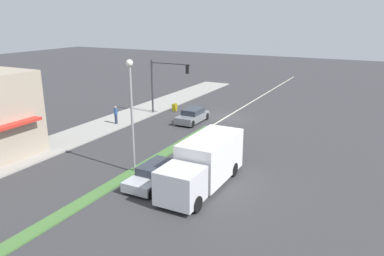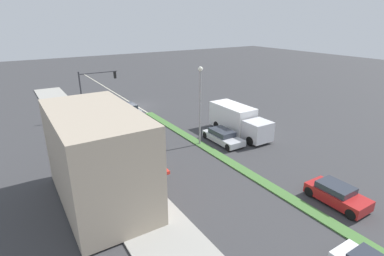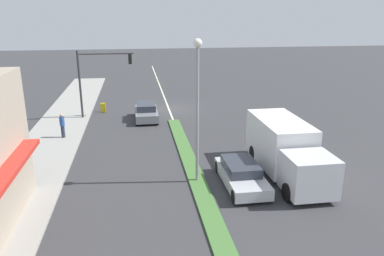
# 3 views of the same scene
# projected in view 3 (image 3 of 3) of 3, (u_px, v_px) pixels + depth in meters

# --- Properties ---
(ground_plane) EXTENTS (160.00, 160.00, 0.00)m
(ground_plane) POSITION_uv_depth(u_px,v_px,m) (204.00, 200.00, 17.99)
(ground_plane) COLOR #38383A
(sidewalk_right) EXTENTS (4.00, 73.00, 0.12)m
(sidewalk_right) POSITION_uv_depth(u_px,v_px,m) (2.00, 220.00, 16.18)
(sidewalk_right) COLOR #9E9B93
(sidewalk_right) RESTS_ON ground
(lane_marking_center) EXTENTS (0.16, 60.00, 0.01)m
(lane_marking_center) POSITION_uv_depth(u_px,v_px,m) (169.00, 109.00, 34.98)
(lane_marking_center) COLOR beige
(lane_marking_center) RESTS_ON ground
(traffic_signal_main) EXTENTS (4.59, 0.34, 5.60)m
(traffic_signal_main) POSITION_uv_depth(u_px,v_px,m) (97.00, 73.00, 30.91)
(traffic_signal_main) COLOR #333338
(traffic_signal_main) RESTS_ON sidewalk_right
(street_lamp) EXTENTS (0.44, 0.44, 7.37)m
(street_lamp) POSITION_uv_depth(u_px,v_px,m) (197.00, 94.00, 18.59)
(street_lamp) COLOR gray
(street_lamp) RESTS_ON median_strip
(pedestrian) EXTENTS (0.34, 0.34, 1.73)m
(pedestrian) POSITION_uv_depth(u_px,v_px,m) (62.00, 125.00, 26.44)
(pedestrian) COLOR #282D42
(pedestrian) RESTS_ON sidewalk_right
(warning_aframe_sign) EXTENTS (0.45, 0.53, 0.84)m
(warning_aframe_sign) POSITION_uv_depth(u_px,v_px,m) (103.00, 108.00, 33.74)
(warning_aframe_sign) COLOR yellow
(warning_aframe_sign) RESTS_ON ground
(delivery_truck) EXTENTS (2.44, 7.50, 2.87)m
(delivery_truck) POSITION_uv_depth(u_px,v_px,m) (285.00, 148.00, 20.63)
(delivery_truck) COLOR silver
(delivery_truck) RESTS_ON ground
(suv_grey) EXTENTS (1.83, 4.04, 1.35)m
(suv_grey) POSITION_uv_depth(u_px,v_px,m) (146.00, 112.00, 31.38)
(suv_grey) COLOR slate
(suv_grey) RESTS_ON ground
(sedan_silver) EXTENTS (1.90, 4.53, 1.25)m
(sedan_silver) POSITION_uv_depth(u_px,v_px,m) (241.00, 174.00, 19.41)
(sedan_silver) COLOR #B7BABF
(sedan_silver) RESTS_ON ground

